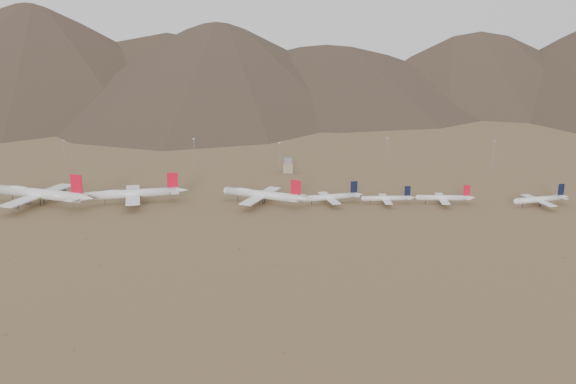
{
  "coord_description": "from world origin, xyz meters",
  "views": [
    {
      "loc": [
        39.04,
        -393.4,
        119.91
      ],
      "look_at": [
        31.49,
        30.0,
        7.26
      ],
      "focal_mm": 40.0,
      "sensor_mm": 36.0,
      "label": 1
    }
  ],
  "objects_px": {
    "widebody_west": "(40,194)",
    "control_tower": "(288,166)",
    "widebody_centre": "(135,193)",
    "narrowbody_a": "(332,197)",
    "narrowbody_b": "(388,198)",
    "widebody_east": "(263,195)"
  },
  "relations": [
    {
      "from": "widebody_centre",
      "to": "control_tower",
      "type": "distance_m",
      "value": 139.44
    },
    {
      "from": "narrowbody_b",
      "to": "widebody_west",
      "type": "bearing_deg",
      "value": 178.38
    },
    {
      "from": "widebody_west",
      "to": "narrowbody_a",
      "type": "height_order",
      "value": "widebody_west"
    },
    {
      "from": "widebody_west",
      "to": "narrowbody_a",
      "type": "distance_m",
      "value": 196.55
    },
    {
      "from": "widebody_centre",
      "to": "widebody_east",
      "type": "distance_m",
      "value": 87.07
    },
    {
      "from": "narrowbody_a",
      "to": "narrowbody_b",
      "type": "distance_m",
      "value": 38.03
    },
    {
      "from": "widebody_centre",
      "to": "narrowbody_b",
      "type": "xyz_separation_m",
      "value": [
        172.05,
        1.27,
        -2.9
      ]
    },
    {
      "from": "widebody_west",
      "to": "widebody_east",
      "type": "height_order",
      "value": "widebody_west"
    },
    {
      "from": "control_tower",
      "to": "narrowbody_b",
      "type": "bearing_deg",
      "value": -53.3
    },
    {
      "from": "widebody_west",
      "to": "widebody_east",
      "type": "xyz_separation_m",
      "value": [
        149.42,
        6.12,
        -1.6
      ]
    },
    {
      "from": "widebody_west",
      "to": "narrowbody_a",
      "type": "relative_size",
      "value": 1.77
    },
    {
      "from": "narrowbody_a",
      "to": "control_tower",
      "type": "relative_size",
      "value": 3.63
    },
    {
      "from": "widebody_centre",
      "to": "narrowbody_a",
      "type": "relative_size",
      "value": 1.52
    },
    {
      "from": "narrowbody_a",
      "to": "widebody_centre",
      "type": "bearing_deg",
      "value": 164.35
    },
    {
      "from": "widebody_centre",
      "to": "widebody_west",
      "type": "bearing_deg",
      "value": 171.91
    },
    {
      "from": "widebody_west",
      "to": "control_tower",
      "type": "height_order",
      "value": "widebody_west"
    },
    {
      "from": "narrowbody_a",
      "to": "narrowbody_b",
      "type": "relative_size",
      "value": 1.16
    },
    {
      "from": "narrowbody_a",
      "to": "narrowbody_b",
      "type": "bearing_deg",
      "value": -15.83
    },
    {
      "from": "widebody_centre",
      "to": "narrowbody_b",
      "type": "relative_size",
      "value": 1.77
    },
    {
      "from": "widebody_west",
      "to": "widebody_centre",
      "type": "relative_size",
      "value": 1.16
    },
    {
      "from": "widebody_west",
      "to": "narrowbody_b",
      "type": "distance_m",
      "value": 234.56
    },
    {
      "from": "widebody_centre",
      "to": "widebody_east",
      "type": "xyz_separation_m",
      "value": [
        87.07,
        -0.38,
        -0.34
      ]
    }
  ]
}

